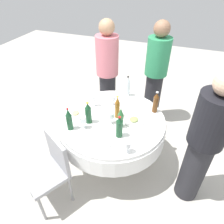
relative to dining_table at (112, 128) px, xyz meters
name	(u,v)px	position (x,y,z in m)	size (l,w,h in m)	color
ground_plane	(112,159)	(0.00, 0.00, -0.59)	(10.00, 10.00, 0.00)	#B7B2A8
dining_table	(112,128)	(0.00, 0.00, 0.00)	(1.29, 1.29, 0.74)	white
bottle_brown_outer	(156,103)	(-0.31, 0.45, 0.28)	(0.07, 0.07, 0.28)	#593314
bottle_green_east	(121,118)	(0.11, 0.14, 0.28)	(0.06, 0.06, 0.27)	#2D6B38
bottle_dark_green_far	(88,113)	(0.16, -0.23, 0.28)	(0.07, 0.07, 0.28)	#194728
bottle_dark_green_front	(119,127)	(0.26, 0.17, 0.27)	(0.07, 0.07, 0.26)	#194728
bottle_dark_green_west	(69,120)	(0.33, -0.37, 0.28)	(0.07, 0.07, 0.28)	#194728
bottle_clear_inner	(128,87)	(-0.55, 0.03, 0.29)	(0.06, 0.06, 0.29)	silver
bottle_amber_mid	(117,108)	(-0.04, 0.05, 0.29)	(0.06, 0.06, 0.30)	#8C5619
wine_glass_front	(113,98)	(-0.27, -0.08, 0.25)	(0.07, 0.07, 0.14)	white
wine_glass_west	(94,99)	(-0.17, -0.30, 0.26)	(0.06, 0.06, 0.15)	white
wine_glass_inner	(111,115)	(0.09, 0.02, 0.26)	(0.07, 0.07, 0.15)	white
wine_glass_mid	(127,145)	(0.45, 0.32, 0.25)	(0.07, 0.07, 0.14)	white
wine_glass_north	(83,120)	(0.27, -0.24, 0.26)	(0.07, 0.07, 0.16)	white
plate_north	(134,120)	(-0.04, 0.26, 0.16)	(0.25, 0.25, 0.04)	white
plate_right	(99,143)	(0.43, 0.02, 0.16)	(0.25, 0.25, 0.02)	white
plate_rear	(76,114)	(0.09, -0.44, 0.16)	(0.22, 0.22, 0.04)	white
plate_south	(133,106)	(-0.32, 0.17, 0.16)	(0.21, 0.21, 0.02)	white
fork_east	(97,115)	(0.01, -0.19, 0.15)	(0.18, 0.02, 0.01)	silver
spoon_far	(116,97)	(-0.45, -0.11, 0.15)	(0.18, 0.02, 0.01)	silver
person_outer	(156,73)	(-1.11, 0.31, 0.27)	(0.34, 0.34, 1.63)	#26262B
person_east	(204,143)	(0.17, 1.01, 0.24)	(0.34, 0.34, 1.59)	#26262B
person_far	(107,71)	(-0.93, -0.41, 0.27)	(0.34, 0.34, 1.63)	#26262B
chair_inner	(51,167)	(0.73, -0.42, -0.07)	(0.55, 0.55, 0.87)	#99999E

